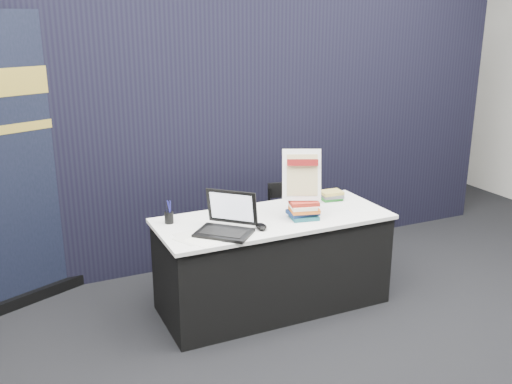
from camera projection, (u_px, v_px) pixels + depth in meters
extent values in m
plane|color=black|center=(306.00, 338.00, 4.12)|extent=(8.00, 8.00, 0.00)
cube|color=#B9B7AF|center=(150.00, 57.00, 7.08)|extent=(8.00, 0.02, 3.50)
cube|color=black|center=(222.00, 135.00, 5.16)|extent=(6.00, 0.08, 2.40)
cube|color=black|center=(273.00, 263.00, 4.49)|extent=(1.76, 0.71, 0.72)
cube|color=white|center=(273.00, 219.00, 4.38)|extent=(1.80, 0.75, 0.03)
cube|color=black|center=(224.00, 233.00, 4.03)|extent=(0.46, 0.46, 0.02)
cube|color=black|center=(217.00, 208.00, 4.10)|extent=(0.32, 0.31, 0.26)
cube|color=silver|center=(217.00, 209.00, 4.09)|extent=(0.27, 0.26, 0.21)
ellipsoid|color=black|center=(261.00, 227.00, 4.12)|extent=(0.10, 0.14, 0.04)
cube|color=silver|center=(197.00, 237.00, 3.98)|extent=(0.34, 0.30, 0.00)
cube|color=silver|center=(195.00, 235.00, 4.02)|extent=(0.29, 0.23, 0.00)
cube|color=white|center=(209.00, 238.00, 3.96)|extent=(0.37, 0.33, 0.00)
cylinder|color=black|center=(169.00, 218.00, 4.24)|extent=(0.07, 0.07, 0.09)
cube|color=#18525C|center=(303.00, 217.00, 4.35)|extent=(0.23, 0.19, 0.03)
cube|color=navy|center=(303.00, 213.00, 4.34)|extent=(0.23, 0.19, 0.03)
cube|color=orange|center=(303.00, 209.00, 4.33)|extent=(0.23, 0.19, 0.03)
cube|color=#FCF4CE|center=(303.00, 206.00, 4.32)|extent=(0.23, 0.19, 0.03)
cube|color=#A3261A|center=(303.00, 202.00, 4.31)|extent=(0.23, 0.19, 0.03)
cube|color=#217D29|center=(331.00, 198.00, 4.80)|extent=(0.20, 0.16, 0.03)
cube|color=#56575C|center=(331.00, 195.00, 4.79)|extent=(0.20, 0.16, 0.03)
cube|color=tan|center=(331.00, 192.00, 4.78)|extent=(0.20, 0.16, 0.03)
cube|color=black|center=(304.00, 199.00, 4.29)|extent=(0.18, 0.09, 0.01)
cylinder|color=black|center=(290.00, 183.00, 4.30)|extent=(0.05, 0.09, 0.28)
cylinder|color=black|center=(308.00, 181.00, 4.36)|extent=(0.05, 0.09, 0.28)
cube|color=white|center=(302.00, 175.00, 4.28)|extent=(0.31, 0.22, 0.38)
cube|color=#D2BE83|center=(302.00, 175.00, 4.27)|extent=(0.25, 0.17, 0.30)
cube|color=maroon|center=(303.00, 163.00, 4.24)|extent=(0.22, 0.11, 0.05)
cube|color=black|center=(47.00, 290.00, 4.74)|extent=(0.93, 0.48, 0.09)
cube|color=black|center=(31.00, 162.00, 4.43)|extent=(0.85, 0.39, 2.28)
cube|color=gold|center=(22.00, 81.00, 4.23)|extent=(0.58, 0.25, 0.20)
cube|color=gold|center=(27.00, 127.00, 4.33)|extent=(0.63, 0.28, 0.07)
cylinder|color=black|center=(286.00, 261.00, 4.95)|extent=(0.02, 0.02, 0.39)
cylinder|color=black|center=(320.00, 254.00, 5.08)|extent=(0.02, 0.02, 0.39)
cylinder|color=black|center=(269.00, 247.00, 5.24)|extent=(0.02, 0.02, 0.39)
cylinder|color=black|center=(301.00, 241.00, 5.38)|extent=(0.02, 0.02, 0.39)
cube|color=black|center=(295.00, 229.00, 5.10)|extent=(0.42, 0.42, 0.03)
cube|color=black|center=(286.00, 189.00, 5.16)|extent=(0.34, 0.10, 0.14)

